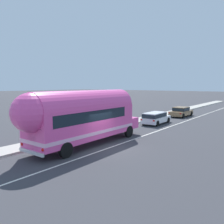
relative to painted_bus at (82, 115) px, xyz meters
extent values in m
plane|color=#38383D|center=(1.91, 0.73, -2.30)|extent=(300.00, 300.00, 0.00)
cube|color=silver|center=(1.91, 12.73, -2.30)|extent=(0.14, 80.00, 0.01)
cube|color=silver|center=(-1.93, 12.73, -2.30)|extent=(0.12, 80.00, 0.01)
cube|color=#ADA89E|center=(-2.95, 10.73, -2.23)|extent=(2.04, 90.00, 0.15)
cube|color=#EA4C9E|center=(0.00, 0.36, -0.55)|extent=(2.56, 9.19, 2.30)
cylinder|color=#EA4C9E|center=(0.00, 0.36, 0.60)|extent=(2.51, 9.09, 2.45)
sphere|color=#EA4C9E|center=(0.03, -4.18, 0.60)|extent=(2.40, 2.40, 2.40)
cube|color=#EA4C9E|center=(-0.04, 5.59, -1.23)|extent=(2.27, 1.32, 0.95)
cube|color=#F4B2D6|center=(0.00, 0.36, -1.20)|extent=(2.60, 9.23, 0.24)
cube|color=black|center=(0.00, 0.06, 0.05)|extent=(2.58, 7.39, 0.76)
cube|color=black|center=(0.03, -4.19, 0.10)|extent=(2.00, 0.09, 0.84)
cube|color=#F4B2D6|center=(0.03, -4.20, -1.15)|extent=(0.80, 0.07, 0.90)
cube|color=silver|center=(0.03, -4.29, -1.75)|extent=(2.34, 0.16, 0.20)
sphere|color=red|center=(-1.02, -4.22, -1.45)|extent=(0.20, 0.20, 0.20)
sphere|color=red|center=(1.08, -4.20, -1.45)|extent=(0.20, 0.20, 0.20)
cube|color=black|center=(-0.03, 4.99, 0.10)|extent=(2.14, 0.11, 0.96)
cube|color=silver|center=(-0.04, 6.28, -1.35)|extent=(0.90, 0.11, 0.56)
cylinder|color=black|center=(-1.20, 4.53, -1.80)|extent=(0.27, 1.00, 1.00)
cylinder|color=black|center=(1.14, 4.55, -1.80)|extent=(0.27, 1.00, 1.00)
cylinder|color=black|center=(-1.15, -2.64, -1.80)|extent=(0.27, 1.00, 1.00)
cylinder|color=black|center=(1.19, -2.62, -1.80)|extent=(0.27, 1.00, 1.00)
cube|color=white|center=(-0.13, 12.28, -1.78)|extent=(1.87, 4.46, 0.60)
cube|color=white|center=(-0.12, 11.80, -1.21)|extent=(1.64, 3.20, 0.55)
cube|color=black|center=(-0.12, 11.80, -1.24)|extent=(1.70, 3.25, 0.43)
cube|color=red|center=(-0.82, 10.04, -1.60)|extent=(0.20, 0.05, 0.14)
cube|color=red|center=(0.69, 10.08, -1.60)|extent=(0.20, 0.05, 0.14)
cylinder|color=black|center=(-1.00, 13.76, -1.98)|extent=(0.22, 0.65, 0.64)
cylinder|color=black|center=(0.67, 13.81, -1.98)|extent=(0.22, 0.65, 0.64)
cylinder|color=black|center=(-0.92, 10.75, -1.98)|extent=(0.22, 0.65, 0.64)
cylinder|color=black|center=(0.75, 10.79, -1.98)|extent=(0.22, 0.65, 0.64)
cube|color=olive|center=(-0.18, 20.18, -1.78)|extent=(1.94, 4.59, 0.60)
cube|color=olive|center=(-0.18, 20.06, -1.21)|extent=(1.71, 2.23, 0.55)
cube|color=black|center=(-0.18, 20.06, -1.24)|extent=(1.77, 2.28, 0.43)
cube|color=red|center=(-1.03, 17.90, -1.60)|extent=(0.20, 0.04, 0.14)
cube|color=red|center=(0.60, 17.88, -1.60)|extent=(0.20, 0.04, 0.14)
cylinder|color=black|center=(-1.06, 21.77, -1.98)|extent=(0.21, 0.64, 0.64)
cylinder|color=black|center=(0.74, 21.75, -1.98)|extent=(0.21, 0.64, 0.64)
cylinder|color=black|center=(-1.10, 18.61, -1.98)|extent=(0.21, 0.64, 0.64)
cylinder|color=black|center=(0.69, 18.59, -1.98)|extent=(0.21, 0.64, 0.64)
camera|label=1|loc=(12.00, -11.95, 2.25)|focal=37.07mm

